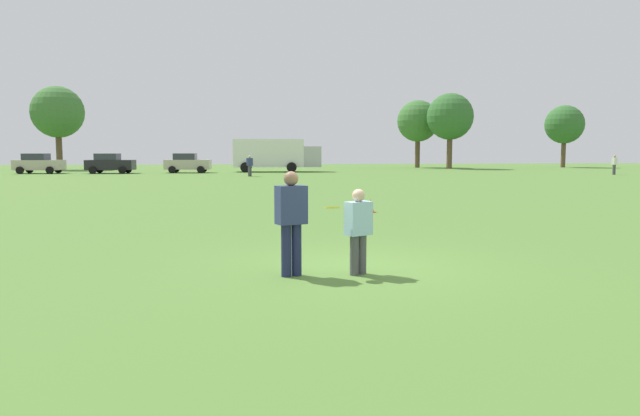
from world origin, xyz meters
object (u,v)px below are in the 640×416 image
parked_car_near_left (39,163)px  parked_car_mid_left (110,163)px  box_truck (275,154)px  player_defender (358,227)px  player_thrower (291,217)px  parked_car_center (187,163)px  frisbee (332,208)px  traffic_cone (371,206)px  bystander_far_jogger (250,164)px  bystander_sideline_watcher (614,164)px

parked_car_near_left → parked_car_mid_left: same height
box_truck → player_defender: bearing=-90.9°
parked_car_near_left → box_truck: box_truck is taller
player_thrower → parked_car_center: bearing=97.9°
parked_car_near_left → box_truck: size_ratio=0.50×
player_thrower → box_truck: size_ratio=0.21×
player_thrower → parked_car_near_left: bearing=113.1°
frisbee → parked_car_near_left: size_ratio=0.06×
player_thrower → traffic_cone: player_thrower is taller
parked_car_near_left → bystander_far_jogger: (19.08, -8.13, 0.04)m
frisbee → bystander_sideline_watcher: 48.11m
player_defender → box_truck: size_ratio=0.17×
frisbee → bystander_sideline_watcher: size_ratio=0.16×
traffic_cone → parked_car_center: parked_car_center is taller
player_thrower → traffic_cone: size_ratio=3.73×
parked_car_mid_left → bystander_sideline_watcher: 44.81m
traffic_cone → parked_car_mid_left: parked_car_mid_left is taller
traffic_cone → bystander_far_jogger: 28.47m
player_defender → box_truck: 47.80m
player_thrower → parked_car_mid_left: 47.49m
player_defender → player_thrower: bearing=178.9°
traffic_cone → bystander_far_jogger: size_ratio=0.28×
player_thrower → player_defender: size_ratio=1.21×
player_defender → parked_car_center: size_ratio=0.34×
parked_car_near_left → bystander_far_jogger: size_ratio=2.52×
player_thrower → parked_car_mid_left: (-13.30, 45.59, -0.08)m
player_defender → parked_car_near_left: bearing=114.3°
parked_car_near_left → box_truck: bearing=4.3°
player_thrower → bystander_far_jogger: 38.03m
player_defender → bystander_far_jogger: bearing=92.7°
parked_car_near_left → player_thrower: bearing=-66.9°
parked_car_mid_left → bystander_far_jogger: parked_car_mid_left is taller
player_thrower → player_defender: (1.15, -0.02, -0.18)m
player_defender → traffic_cone: size_ratio=3.09×
player_thrower → parked_car_near_left: (-19.70, 46.15, -0.08)m
bystander_sideline_watcher → bystander_far_jogger: bearing=178.9°
parked_car_center → player_defender: bearing=-80.7°
frisbee → traffic_cone: frisbee is taller
player_defender → traffic_cone: (2.30, 9.88, -0.60)m
parked_car_mid_left → bystander_far_jogger: 14.76m
traffic_cone → parked_car_center: bearing=105.2°
bystander_sideline_watcher → frisbee: bearing=-128.7°
player_thrower → parked_car_mid_left: parked_car_mid_left is taller
player_defender → traffic_cone: 10.16m
player_thrower → frisbee: (0.69, -0.10, 0.17)m
traffic_cone → bystander_far_jogger: (-4.07, 28.17, 0.74)m
bystander_sideline_watcher → traffic_cone: bearing=-134.7°
player_thrower → bystander_sideline_watcher: player_thrower is taller
player_thrower → parked_car_near_left: 50.18m
parked_car_center → bystander_far_jogger: 10.02m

